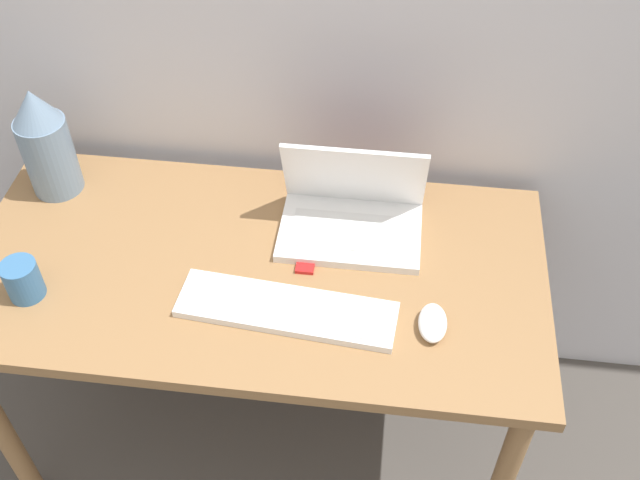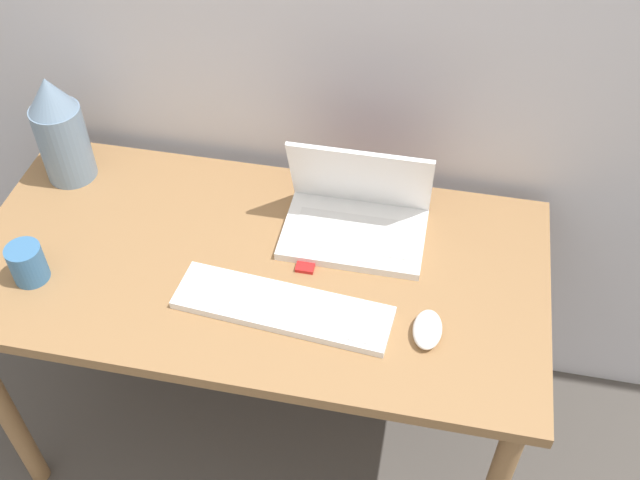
% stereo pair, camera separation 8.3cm
% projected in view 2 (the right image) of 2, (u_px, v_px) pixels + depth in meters
% --- Properties ---
extents(desk, '(1.30, 0.65, 0.72)m').
position_uv_depth(desk, '(258.00, 288.00, 1.74)').
color(desk, olive).
rests_on(desk, ground_plane).
extents(laptop, '(0.33, 0.22, 0.23)m').
position_uv_depth(laptop, '(356.00, 214.00, 1.71)').
color(laptop, white).
rests_on(laptop, desk).
extents(keyboard, '(0.47, 0.16, 0.02)m').
position_uv_depth(keyboard, '(283.00, 307.00, 1.57)').
color(keyboard, white).
rests_on(keyboard, desk).
extents(mouse, '(0.06, 0.10, 0.03)m').
position_uv_depth(mouse, '(427.00, 329.00, 1.52)').
color(mouse, white).
rests_on(mouse, desk).
extents(vase, '(0.12, 0.12, 0.28)m').
position_uv_depth(vase, '(60.00, 130.00, 1.79)').
color(vase, slate).
rests_on(vase, desk).
extents(mp3_player, '(0.04, 0.05, 0.01)m').
position_uv_depth(mp3_player, '(306.00, 264.00, 1.67)').
color(mp3_player, red).
rests_on(mp3_player, desk).
extents(mug, '(0.08, 0.08, 0.09)m').
position_uv_depth(mug, '(27.00, 263.00, 1.61)').
color(mug, teal).
rests_on(mug, desk).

